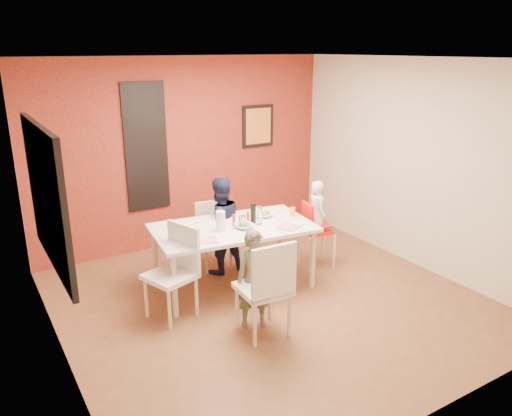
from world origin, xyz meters
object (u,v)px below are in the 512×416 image
wine_bottle (253,213)px  paper_towel_roll (221,221)px  chair_near (267,285)px  toddler (317,205)px  chair_far (213,231)px  child_near (255,279)px  child_far (220,226)px  dining_table (233,232)px  high_chair (314,229)px  chair_left (176,266)px

wine_bottle → paper_towel_roll: bearing=-174.4°
chair_near → toddler: toddler is taller
chair_far → child_near: bearing=-92.2°
child_far → paper_towel_roll: size_ratio=5.28×
child_near → paper_towel_roll: 0.92m
chair_far → child_far: child_far is taller
chair_far → wine_bottle: size_ratio=3.50×
toddler → paper_towel_roll: (-1.41, -0.01, 0.04)m
wine_bottle → chair_far: bearing=104.9°
child_far → wine_bottle: 0.59m
dining_table → child_near: (-0.25, -0.91, -0.18)m
wine_bottle → paper_towel_roll: (-0.47, -0.05, -0.00)m
high_chair → toddler: 0.32m
toddler → wine_bottle: 0.94m
child_far → paper_towel_roll: bearing=64.0°
chair_left → wine_bottle: wine_bottle is taller
dining_table → child_far: size_ratio=1.57×
high_chair → dining_table: bearing=99.4°
chair_far → child_far: bearing=-83.8°
dining_table → toddler: size_ratio=3.04×
chair_far → wine_bottle: 0.86m
dining_table → high_chair: bearing=-2.7°
chair_near → child_near: size_ratio=0.98×
chair_near → toddler: size_ratio=1.58×
dining_table → chair_left: chair_left is taller
wine_bottle → chair_left: bearing=-168.5°
chair_left → toddler: 2.07m
dining_table → child_near: size_ratio=1.87×
chair_far → toddler: size_ratio=1.33×
toddler → wine_bottle: (-0.94, 0.03, 0.05)m
child_near → child_far: child_far is taller
high_chair → wine_bottle: (-0.92, 0.03, 0.37)m
chair_far → child_far: (-0.01, -0.24, 0.15)m
chair_far → dining_table: bearing=-86.7°
dining_table → chair_far: (0.07, 0.69, -0.23)m
wine_bottle → child_far: bearing=112.7°
child_far → toddler: child_far is taller
chair_left → child_near: size_ratio=0.95×
chair_far → wine_bottle: wine_bottle is taller
toddler → wine_bottle: bearing=101.7°
chair_far → paper_towel_roll: paper_towel_roll is taller
child_far → chair_far: bearing=-93.0°
chair_left → toddler: toddler is taller
toddler → paper_towel_roll: toddler is taller
chair_left → child_far: child_far is taller
child_far → child_near: bearing=77.3°
high_chair → paper_towel_roll: bearing=103.0°
high_chair → paper_towel_roll: (-1.38, -0.02, 0.36)m
dining_table → high_chair: size_ratio=2.22×
dining_table → chair_left: (-0.84, -0.26, -0.15)m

